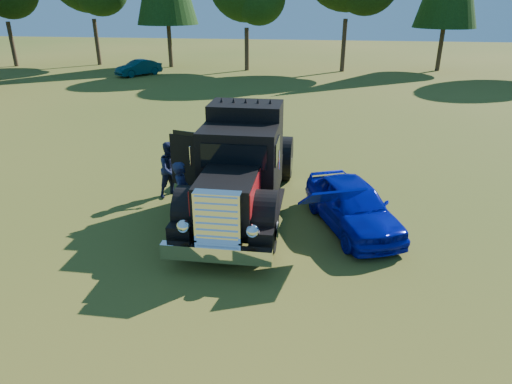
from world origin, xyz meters
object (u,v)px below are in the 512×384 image
object	(u,v)px
diamond_t_truck	(241,170)
distant_teal_car	(139,68)
spectator_near	(183,195)
spectator_far	(171,169)
hotrod_coupe	(352,205)

from	to	relation	value
diamond_t_truck	distant_teal_car	bearing A→B (deg)	117.66
spectator_near	spectator_far	world-z (taller)	spectator_near
diamond_t_truck	spectator_near	size ratio (longest dim) A/B	3.87
spectator_near	distant_teal_car	xyz separation A→B (m)	(-10.91, 24.59, -0.33)
spectator_near	hotrod_coupe	bearing A→B (deg)	-89.40
spectator_far	distant_teal_car	distance (m)	24.72
diamond_t_truck	distant_teal_car	size ratio (longest dim) A/B	1.97
spectator_far	diamond_t_truck	bearing A→B (deg)	-69.59
diamond_t_truck	spectator_far	distance (m)	2.53
diamond_t_truck	hotrod_coupe	size ratio (longest dim) A/B	1.65
diamond_t_truck	hotrod_coupe	world-z (taller)	diamond_t_truck
hotrod_coupe	spectator_far	size ratio (longest dim) A/B	2.48
spectator_far	distant_teal_car	world-z (taller)	spectator_far
hotrod_coupe	spectator_near	bearing A→B (deg)	-172.77
hotrod_coupe	distant_teal_car	xyz separation A→B (m)	(-15.41, 24.02, -0.07)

